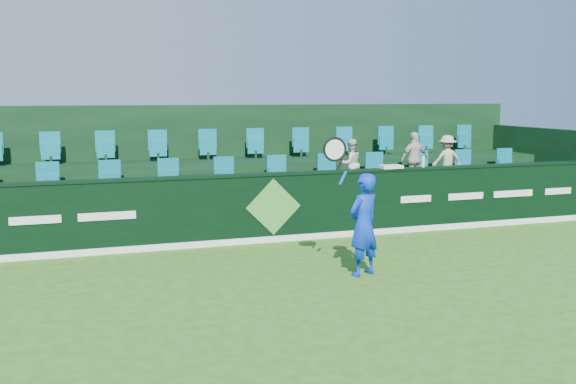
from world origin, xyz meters
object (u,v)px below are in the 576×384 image
object	(u,v)px
spectator_left	(351,164)
spectator_middle	(414,159)
tennis_player	(363,224)
towel	(391,167)
drinks_bottle	(423,162)
spectator_right	(447,160)

from	to	relation	value
spectator_left	spectator_middle	distance (m)	1.58
tennis_player	spectator_middle	size ratio (longest dim) A/B	1.87
spectator_middle	towel	distance (m)	1.62
spectator_left	drinks_bottle	bearing A→B (deg)	127.77
tennis_player	drinks_bottle	size ratio (longest dim) A/B	10.04
towel	spectator_right	bearing A→B (deg)	29.14
spectator_left	drinks_bottle	distance (m)	1.62
tennis_player	spectator_middle	bearing A→B (deg)	51.88
spectator_left	spectator_right	bearing A→B (deg)	171.82
drinks_bottle	spectator_middle	bearing A→B (deg)	69.60
spectator_left	towel	size ratio (longest dim) A/B	2.45
spectator_left	drinks_bottle	size ratio (longest dim) A/B	4.79
spectator_left	spectator_middle	bearing A→B (deg)	171.82
tennis_player	towel	xyz separation A→B (m)	(1.87, 2.75, 0.55)
towel	tennis_player	bearing A→B (deg)	-124.24
tennis_player	spectator_right	bearing A→B (deg)	44.93
spectator_right	towel	bearing A→B (deg)	33.64
spectator_middle	spectator_right	bearing A→B (deg)	171.76
spectator_left	spectator_middle	xyz separation A→B (m)	(1.57, 0.00, 0.06)
spectator_left	drinks_bottle	xyz separation A→B (m)	(1.16, -1.12, 0.12)
spectator_middle	spectator_left	bearing A→B (deg)	-8.24
spectator_right	towel	world-z (taller)	spectator_right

